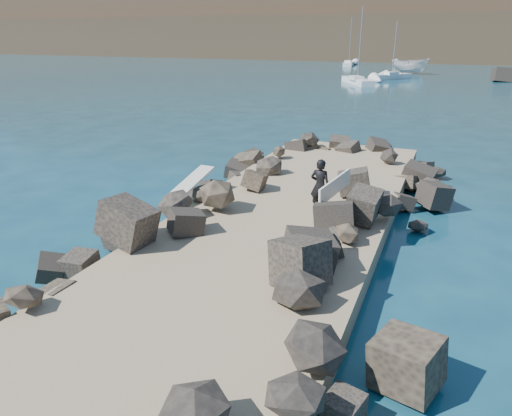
% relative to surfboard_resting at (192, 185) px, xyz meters
% --- Properties ---
extents(ground, '(800.00, 800.00, 0.00)m').
position_rel_surfboard_resting_xyz_m(ground, '(3.24, -1.26, -1.04)').
color(ground, '#0F384C').
rests_on(ground, ground).
extents(jetty, '(6.00, 26.00, 0.60)m').
position_rel_surfboard_resting_xyz_m(jetty, '(3.24, -3.26, -0.74)').
color(jetty, '#8C7759').
rests_on(jetty, ground).
extents(riprap_left, '(2.60, 22.00, 1.00)m').
position_rel_surfboard_resting_xyz_m(riprap_left, '(0.34, -2.76, -0.54)').
color(riprap_left, black).
rests_on(riprap_left, ground).
extents(riprap_right, '(2.60, 22.00, 1.00)m').
position_rel_surfboard_resting_xyz_m(riprap_right, '(6.14, -2.76, -0.54)').
color(riprap_right, black).
rests_on(riprap_right, ground).
extents(surfboard_resting, '(0.59, 2.16, 0.07)m').
position_rel_surfboard_resting_xyz_m(surfboard_resting, '(0.00, 0.00, 0.00)').
color(surfboard_resting, silver).
rests_on(surfboard_resting, riprap_left).
extents(boat_imported, '(6.38, 4.49, 2.31)m').
position_rel_surfboard_resting_xyz_m(boat_imported, '(0.77, 62.19, 0.12)').
color(boat_imported, silver).
rests_on(boat_imported, ground).
extents(surfer_with_board, '(0.99, 2.01, 1.64)m').
position_rel_surfboard_resting_xyz_m(surfer_with_board, '(4.25, 0.35, 0.39)').
color(surfer_with_board, black).
rests_on(surfer_with_board, jetty).
extents(sailboat_a, '(5.10, 7.08, 8.76)m').
position_rel_surfboard_resting_xyz_m(sailboat_a, '(-3.44, 44.46, -0.69)').
color(sailboat_a, white).
rests_on(sailboat_a, ground).
extents(sailboat_e, '(2.50, 7.35, 8.68)m').
position_rel_surfboard_resting_xyz_m(sailboat_e, '(-11.67, 77.39, -0.69)').
color(sailboat_e, white).
rests_on(sailboat_e, ground).
extents(sailboat_b, '(4.72, 5.50, 7.31)m').
position_rel_surfboard_resting_xyz_m(sailboat_b, '(-0.47, 52.45, -0.69)').
color(sailboat_b, white).
rests_on(sailboat_b, ground).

